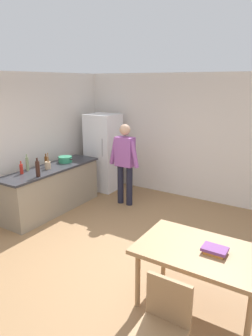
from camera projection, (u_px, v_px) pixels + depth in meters
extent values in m
plane|color=#936D47|center=(113.00, 258.00, 4.47)|extent=(14.00, 14.00, 0.00)
cube|color=silver|center=(190.00, 137.00, 6.54)|extent=(6.40, 0.12, 2.70)
cube|color=silver|center=(2.00, 147.00, 5.58)|extent=(0.12, 5.60, 2.70)
cube|color=gray|center=(53.00, 190.00, 6.02)|extent=(0.60, 2.12, 0.86)
cube|color=#2D2D33|center=(51.00, 168.00, 5.90)|extent=(0.64, 2.20, 0.04)
cube|color=white|center=(103.00, 152.00, 7.14)|extent=(0.70, 0.64, 1.80)
cylinder|color=#B2B2B7|center=(102.00, 148.00, 6.70)|extent=(0.02, 0.02, 0.40)
cylinder|color=#1E1E2D|center=(121.00, 184.00, 6.40)|extent=(0.13, 0.13, 0.84)
cylinder|color=#1E1E2D|center=(129.00, 186.00, 6.29)|extent=(0.13, 0.13, 0.84)
cube|color=#99519E|center=(125.00, 152.00, 6.14)|extent=(0.38, 0.22, 0.60)
sphere|color=tan|center=(125.00, 130.00, 6.02)|extent=(0.22, 0.22, 0.22)
cylinder|color=#99519E|center=(114.00, 152.00, 6.25)|extent=(0.20, 0.09, 0.55)
cylinder|color=#99519E|center=(134.00, 155.00, 5.99)|extent=(0.20, 0.09, 0.55)
cube|color=#9E754C|center=(201.00, 252.00, 3.31)|extent=(1.40, 0.90, 0.05)
cylinder|color=#9E754C|center=(138.00, 279.00, 3.44)|extent=(0.06, 0.06, 0.70)
cylinder|color=#9E754C|center=(249.00, 322.00, 2.83)|extent=(0.06, 0.06, 0.70)
cylinder|color=#9E754C|center=(164.00, 251.00, 4.01)|extent=(0.06, 0.06, 0.70)
cylinder|color=#9E754C|center=(149.00, 336.00, 2.84)|extent=(0.04, 0.04, 0.45)
cube|color=#9E754C|center=(158.00, 336.00, 2.53)|extent=(0.42, 0.42, 0.04)
cube|color=#9E754C|center=(169.00, 300.00, 2.62)|extent=(0.42, 0.04, 0.42)
cylinder|color=#2D845B|center=(65.00, 159.00, 6.26)|extent=(0.28, 0.28, 0.12)
cube|color=black|center=(59.00, 157.00, 6.35)|extent=(0.06, 0.03, 0.02)
cube|color=black|center=(71.00, 159.00, 6.17)|extent=(0.06, 0.03, 0.02)
cylinder|color=tan|center=(48.00, 165.00, 5.78)|extent=(0.11, 0.11, 0.14)
cylinder|color=olive|center=(48.00, 158.00, 5.74)|extent=(0.02, 0.05, 0.22)
cylinder|color=olive|center=(48.00, 158.00, 5.73)|extent=(0.02, 0.04, 0.22)
cylinder|color=#5B3314|center=(46.00, 162.00, 5.93)|extent=(0.06, 0.06, 0.20)
cylinder|color=#5B3314|center=(46.00, 155.00, 5.90)|extent=(0.02, 0.02, 0.06)
cylinder|color=#B22319|center=(21.00, 169.00, 5.46)|extent=(0.06, 0.06, 0.18)
cylinder|color=#B22319|center=(21.00, 163.00, 5.43)|extent=(0.02, 0.02, 0.06)
cylinder|color=gray|center=(27.00, 164.00, 5.64)|extent=(0.06, 0.06, 0.26)
cylinder|color=gray|center=(27.00, 156.00, 5.59)|extent=(0.02, 0.02, 0.06)
cylinder|color=black|center=(38.00, 169.00, 5.29)|extent=(0.08, 0.08, 0.28)
cylinder|color=black|center=(37.00, 160.00, 5.25)|extent=(0.03, 0.03, 0.06)
cube|color=orange|center=(215.00, 252.00, 3.24)|extent=(0.21, 0.18, 0.03)
cube|color=#753D7F|center=(215.00, 249.00, 3.23)|extent=(0.26, 0.19, 0.03)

